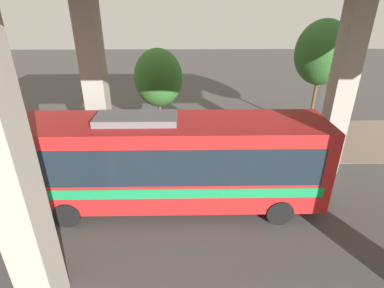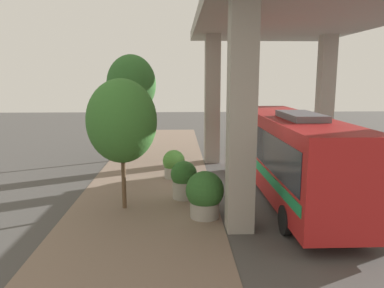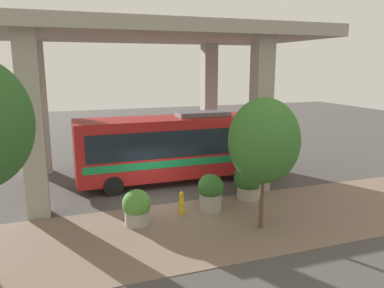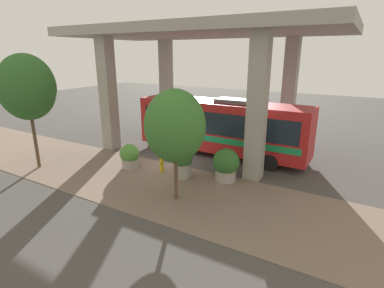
{
  "view_description": "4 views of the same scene",
  "coord_description": "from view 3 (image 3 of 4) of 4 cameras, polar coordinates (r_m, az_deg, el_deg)",
  "views": [
    {
      "loc": [
        13.19,
        -1.42,
        7.53
      ],
      "look_at": [
        -0.53,
        -1.19,
        0.94
      ],
      "focal_mm": 28.0,
      "sensor_mm": 36.0,
      "label": 1
    },
    {
      "loc": [
        -1.6,
        -17.61,
        5.22
      ],
      "look_at": [
        -0.95,
        -0.34,
        2.15
      ],
      "focal_mm": 35.0,
      "sensor_mm": 36.0,
      "label": 2
    },
    {
      "loc": [
        -16.02,
        4.16,
        6.37
      ],
      "look_at": [
        0.91,
        -1.8,
        2.59
      ],
      "focal_mm": 35.0,
      "sensor_mm": 36.0,
      "label": 3
    },
    {
      "loc": [
        -14.51,
        -10.19,
        6.64
      ],
      "look_at": [
        -0.41,
        -1.94,
        1.67
      ],
      "focal_mm": 28.0,
      "sensor_mm": 36.0,
      "label": 4
    }
  ],
  "objects": [
    {
      "name": "planter_middle",
      "position": [
        16.78,
        2.84,
        -7.28
      ],
      "size": [
        1.15,
        1.15,
        1.67
      ],
      "color": "#9E998E",
      "rests_on": "ground"
    },
    {
      "name": "planter_back",
      "position": [
        15.48,
        -8.42,
        -9.54
      ],
      "size": [
        1.16,
        1.16,
        1.49
      ],
      "color": "#9E998E",
      "rests_on": "ground"
    },
    {
      "name": "overpass",
      "position": [
        20.46,
        -7.9,
        14.25
      ],
      "size": [
        9.4,
        18.66,
        8.36
      ],
      "color": "#9E998E",
      "rests_on": "ground"
    },
    {
      "name": "fire_hydrant",
      "position": [
        16.4,
        -1.62,
        -8.97
      ],
      "size": [
        0.44,
        0.21,
        1.05
      ],
      "color": "gold",
      "rests_on": "ground"
    },
    {
      "name": "ground_plane",
      "position": [
        17.73,
        -4.58,
        -9.19
      ],
      "size": [
        80.0,
        80.0,
        0.0
      ],
      "primitive_type": "plane",
      "color": "#474442",
      "rests_on": "ground"
    },
    {
      "name": "planter_front",
      "position": [
        18.34,
        8.64,
        -5.56
      ],
      "size": [
        1.44,
        1.44,
        1.79
      ],
      "color": "#9E998E",
      "rests_on": "ground"
    },
    {
      "name": "sidewalk_strip",
      "position": [
        15.07,
        -1.57,
        -13.06
      ],
      "size": [
        6.0,
        40.0,
        0.02
      ],
      "color": "#7A6656",
      "rests_on": "ground"
    },
    {
      "name": "street_tree_near",
      "position": [
        14.47,
        10.9,
        0.45
      ],
      "size": [
        2.74,
        2.74,
        5.2
      ],
      "color": "brown",
      "rests_on": "ground"
    },
    {
      "name": "bus",
      "position": [
        20.65,
        -1.38,
        -0.07
      ],
      "size": [
        2.68,
        11.52,
        3.86
      ],
      "color": "#B21E1E",
      "rests_on": "ground"
    }
  ]
}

